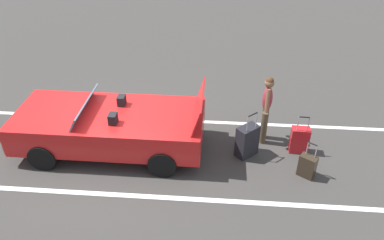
{
  "coord_description": "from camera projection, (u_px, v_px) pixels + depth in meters",
  "views": [
    {
      "loc": [
        -2.34,
        6.64,
        5.33
      ],
      "look_at": [
        -1.8,
        -0.16,
        0.75
      ],
      "focal_mm": 34.98,
      "sensor_mm": 36.0,
      "label": 1
    }
  ],
  "objects": [
    {
      "name": "ground_plane",
      "position": [
        114.0,
        147.0,
        8.62
      ],
      "size": [
        80.0,
        80.0,
        0.0
      ],
      "primitive_type": "plane",
      "color": "#383533"
    },
    {
      "name": "lot_line_near",
      "position": [
        126.0,
        118.0,
        9.63
      ],
      "size": [
        18.0,
        0.12,
        0.01
      ],
      "primitive_type": "cube",
      "color": "silver",
      "rests_on": "ground_plane"
    },
    {
      "name": "lot_line_mid",
      "position": [
        95.0,
        194.0,
        7.39
      ],
      "size": [
        18.0,
        0.12,
        0.01
      ],
      "primitive_type": "cube",
      "color": "silver",
      "rests_on": "ground_plane"
    },
    {
      "name": "convertible_car",
      "position": [
        102.0,
        126.0,
        8.31
      ],
      "size": [
        4.16,
        1.86,
        1.53
      ],
      "rotation": [
        0.0,
        0.0,
        -0.01
      ],
      "color": "red",
      "rests_on": "ground_plane"
    },
    {
      "name": "suitcase_large_black",
      "position": [
        247.0,
        141.0,
        8.21
      ],
      "size": [
        0.54,
        0.53,
        1.12
      ],
      "rotation": [
        0.0,
        0.0,
        5.45
      ],
      "color": "black",
      "rests_on": "ground_plane"
    },
    {
      "name": "suitcase_medium_bright",
      "position": [
        299.0,
        140.0,
        8.34
      ],
      "size": [
        0.41,
        0.26,
        0.98
      ],
      "rotation": [
        0.0,
        0.0,
        4.67
      ],
      "color": "red",
      "rests_on": "ground_plane"
    },
    {
      "name": "suitcase_small_carryon",
      "position": [
        307.0,
        166.0,
        7.69
      ],
      "size": [
        0.39,
        0.36,
        0.81
      ],
      "rotation": [
        0.0,
        0.0,
        0.98
      ],
      "color": "#2D2319",
      "rests_on": "ground_plane"
    },
    {
      "name": "traveler_person",
      "position": [
        266.0,
        106.0,
        8.35
      ],
      "size": [
        0.26,
        0.61,
        1.65
      ],
      "rotation": [
        0.0,
        0.0,
        -0.12
      ],
      "color": "#4C3F2D",
      "rests_on": "ground_plane"
    }
  ]
}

